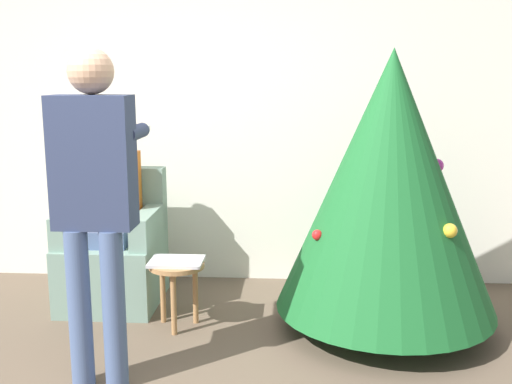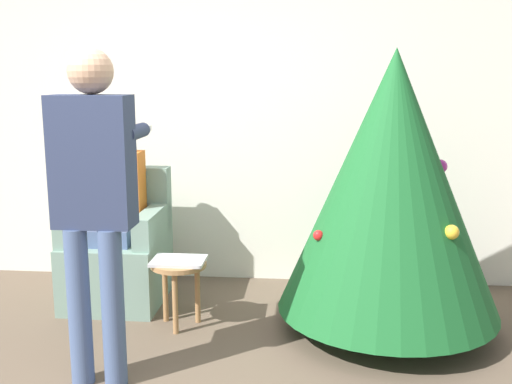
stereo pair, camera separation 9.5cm
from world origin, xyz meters
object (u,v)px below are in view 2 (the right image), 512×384
person_seated (115,205)px  christmas_tree (391,183)px  person_standing (94,188)px  armchair (119,254)px  side_stool (179,274)px

person_seated → christmas_tree: bearing=-10.1°
christmas_tree → person_standing: 1.78m
person_standing → armchair: bearing=103.5°
christmas_tree → person_standing: christmas_tree is taller
christmas_tree → person_seated: 1.92m
armchair → person_standing: 1.37m
armchair → person_standing: size_ratio=0.54×
christmas_tree → person_seated: bearing=169.9°
armchair → side_stool: (0.54, -0.42, 0.01)m
person_seated → side_stool: (0.54, -0.40, -0.36)m
christmas_tree → armchair: size_ratio=1.88×
person_seated → person_standing: size_ratio=0.73×
christmas_tree → side_stool: 1.47m
armchair → person_seated: size_ratio=0.74×
christmas_tree → person_standing: (-1.60, -0.79, 0.09)m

